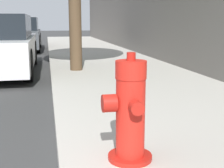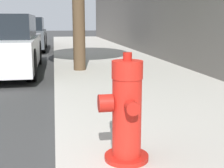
{
  "view_description": "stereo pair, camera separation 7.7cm",
  "coord_description": "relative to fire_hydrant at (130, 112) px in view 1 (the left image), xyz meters",
  "views": [
    {
      "loc": [
        2.09,
        -1.91,
        1.2
      ],
      "look_at": [
        2.79,
        1.46,
        0.51
      ],
      "focal_mm": 50.0,
      "sensor_mm": 36.0,
      "label": 1
    },
    {
      "loc": [
        2.16,
        -1.92,
        1.2
      ],
      "look_at": [
        2.79,
        1.46,
        0.51
      ],
      "focal_mm": 50.0,
      "sensor_mm": 36.0,
      "label": 2
    }
  ],
  "objects": [
    {
      "name": "fire_hydrant",
      "position": [
        0.0,
        0.0,
        0.0
      ],
      "size": [
        0.38,
        0.39,
        0.82
      ],
      "color": "red",
      "rests_on": "sidewalk_slab"
    },
    {
      "name": "parked_car_mid",
      "position": [
        -1.7,
        11.34,
        0.13
      ],
      "size": [
        1.7,
        4.04,
        1.35
      ],
      "color": "#4C5156",
      "rests_on": "ground_plane"
    }
  ]
}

